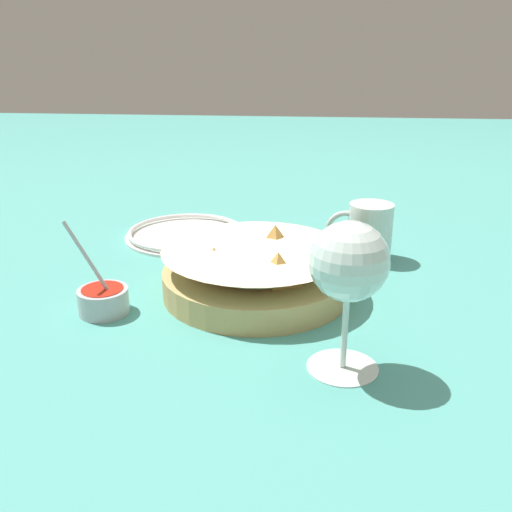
# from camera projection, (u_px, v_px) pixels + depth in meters

# --- Properties ---
(ground_plane) EXTENTS (4.00, 4.00, 0.00)m
(ground_plane) POSITION_uv_depth(u_px,v_px,m) (284.00, 286.00, 0.84)
(ground_plane) COLOR teal
(food_basket) EXTENTS (0.26, 0.26, 0.09)m
(food_basket) POSITION_uv_depth(u_px,v_px,m) (256.00, 274.00, 0.81)
(food_basket) COLOR tan
(food_basket) RESTS_ON ground_plane
(sauce_cup) EXTENTS (0.08, 0.07, 0.13)m
(sauce_cup) POSITION_uv_depth(u_px,v_px,m) (103.00, 299.00, 0.75)
(sauce_cup) COLOR #B7B7BC
(sauce_cup) RESTS_ON ground_plane
(wine_glass) EXTENTS (0.08, 0.08, 0.17)m
(wine_glass) POSITION_uv_depth(u_px,v_px,m) (349.00, 266.00, 0.59)
(wine_glass) COLOR silver
(wine_glass) RESTS_ON ground_plane
(beer_mug) EXTENTS (0.11, 0.07, 0.09)m
(beer_mug) POSITION_uv_depth(u_px,v_px,m) (369.00, 233.00, 0.93)
(beer_mug) COLOR silver
(beer_mug) RESTS_ON ground_plane
(side_plate) EXTENTS (0.22, 0.22, 0.01)m
(side_plate) POSITION_uv_depth(u_px,v_px,m) (186.00, 233.00, 1.04)
(side_plate) COLOR white
(side_plate) RESTS_ON ground_plane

